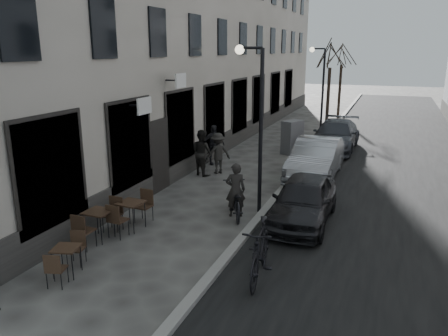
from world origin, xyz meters
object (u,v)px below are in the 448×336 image
Objects in this scene: pedestrian_far at (213,145)px; moped at (260,251)px; bistro_set_a at (67,258)px; utility_cabinet at (292,137)px; bistro_set_b at (99,222)px; tree_far at (342,54)px; car_near at (303,200)px; car_mid at (316,159)px; bistro_set_c at (131,213)px; pedestrian_near at (202,153)px; pedestrian_mid at (218,153)px; tree_near at (331,55)px; car_far at (335,135)px; streetlamp_near at (256,112)px; streetlamp_far at (320,83)px; bicycle at (235,200)px.

moped is at bearing -102.62° from pedestrian_far.
bistro_set_a is 0.79× the size of pedestrian_far.
bistro_set_b is at bearing -78.89° from utility_cabinet.
bistro_set_a is at bearing -96.06° from tree_far.
car_mid is at bearing 95.27° from car_near.
pedestrian_near is (-0.38, 5.85, 0.44)m from bistro_set_c.
pedestrian_mid reaches higher than bistro_set_c.
bistro_set_b is 8.51m from pedestrian_far.
car_near is 4.88m from car_mid.
car_mid reaches higher than car_near.
tree_near is 19.31m from bistro_set_b.
bistro_set_b is at bearing -146.85° from car_near.
bistro_set_a is 0.86× the size of bistro_set_b.
pedestrian_mid is at bearing -99.07° from tree_far.
pedestrian_mid is at bearing -121.21° from car_far.
car_far is (3.98, 15.30, 0.33)m from bistro_set_a.
streetlamp_near is 4.70m from bistro_set_c.
streetlamp_far is (0.00, 12.00, 0.00)m from streetlamp_near.
streetlamp_near is at bearing 47.62° from bistro_set_a.
tree_far is at bearing 87.04° from bistro_set_c.
moped is at bearing -86.09° from tree_near.
streetlamp_far is 16.25m from moped.
car_far reaches higher than bistro_set_b.
bicycle is 0.38× the size of car_far.
bistro_set_a is at bearing -127.03° from pedestrian_far.
bicycle is at bearing -106.40° from car_mid.
moped is at bearing -87.90° from car_mid.
car_mid is (4.37, 1.28, -0.16)m from pedestrian_near.
streetlamp_near is 10.24m from car_far.
streetlamp_far is 1.09× the size of car_mid.
streetlamp_near reaches higher than pedestrian_mid.
pedestrian_near is (-3.20, 3.20, -2.23)m from streetlamp_near.
bistro_set_a is 10.66m from car_mid.
tree_near reaches higher than moped.
pedestrian_mid is (0.04, 9.09, 0.43)m from bistro_set_a.
bistro_set_a is at bearing 39.15° from bicycle.
pedestrian_near is (-3.27, -17.80, -3.73)m from tree_far.
bistro_set_c is 4.99m from car_near.
car_mid is (3.91, 9.91, 0.36)m from bistro_set_a.
streetlamp_near is 15.08m from tree_near.
pedestrian_far reaches higher than pedestrian_mid.
bistro_set_a is 9.10m from pedestrian_mid.
streetlamp_near is 6.43m from pedestrian_far.
streetlamp_far reaches higher than pedestrian_mid.
tree_far is at bearing 94.12° from car_near.
streetlamp_near and streetlamp_far have the same top height.
moped is (0.20, -8.48, -0.11)m from car_mid.
pedestrian_far is 4.62m from car_mid.
streetlamp_near is 3.09× the size of bistro_set_c.
streetlamp_near reaches higher than car_near.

